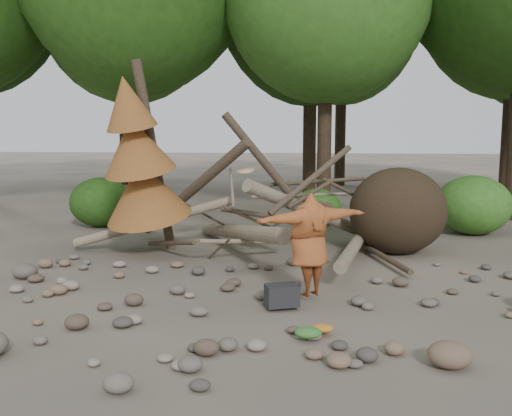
# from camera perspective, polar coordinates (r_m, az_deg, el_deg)

# --- Properties ---
(ground) EXTENTS (120.00, 120.00, 0.00)m
(ground) POSITION_cam_1_polar(r_m,az_deg,el_deg) (9.25, 1.34, -9.94)
(ground) COLOR #514C44
(ground) RESTS_ON ground
(deadfall_pile) EXTENTS (8.55, 5.24, 3.30)m
(deadfall_pile) POSITION_cam_1_polar(r_m,az_deg,el_deg) (13.22, 11.55, -0.45)
(deadfall_pile) COLOR #332619
(deadfall_pile) RESTS_ON ground
(dead_conifer) EXTENTS (2.06, 2.16, 4.35)m
(dead_conifer) POSITION_cam_1_polar(r_m,az_deg,el_deg) (12.75, -11.57, 4.49)
(dead_conifer) COLOR #4C3F30
(dead_conifer) RESTS_ON ground
(bush_left) EXTENTS (1.80, 1.80, 1.44)m
(bush_left) POSITION_cam_1_polar(r_m,az_deg,el_deg) (17.26, -15.24, 0.58)
(bush_left) COLOR #255015
(bush_left) RESTS_ON ground
(bush_mid) EXTENTS (1.40, 1.40, 1.12)m
(bush_mid) POSITION_cam_1_polar(r_m,az_deg,el_deg) (16.74, 6.14, 0.04)
(bush_mid) COLOR #31661D
(bush_mid) RESTS_ON ground
(bush_right) EXTENTS (2.00, 2.00, 1.60)m
(bush_right) POSITION_cam_1_polar(r_m,az_deg,el_deg) (16.49, 20.93, 0.28)
(bush_right) COLOR #3D7925
(bush_right) RESTS_ON ground
(frisbee_thrower) EXTENTS (2.29, 1.64, 2.15)m
(frisbee_thrower) POSITION_cam_1_polar(r_m,az_deg,el_deg) (9.47, 5.35, -3.67)
(frisbee_thrower) COLOR #984B22
(frisbee_thrower) RESTS_ON ground
(backpack) EXTENTS (0.59, 0.48, 0.34)m
(backpack) POSITION_cam_1_polar(r_m,az_deg,el_deg) (9.14, 2.60, -9.06)
(backpack) COLOR black
(backpack) RESTS_ON ground
(cloth_green) EXTENTS (0.37, 0.31, 0.14)m
(cloth_green) POSITION_cam_1_polar(r_m,az_deg,el_deg) (7.89, 5.23, -12.63)
(cloth_green) COLOR #37702C
(cloth_green) RESTS_ON ground
(cloth_orange) EXTENTS (0.30, 0.25, 0.11)m
(cloth_orange) POSITION_cam_1_polar(r_m,az_deg,el_deg) (8.12, 6.68, -12.17)
(cloth_orange) COLOR #C07120
(cloth_orange) RESTS_ON ground
(boulder_front_right) EXTENTS (0.53, 0.48, 0.32)m
(boulder_front_right) POSITION_cam_1_polar(r_m,az_deg,el_deg) (7.40, 18.81, -13.71)
(boulder_front_right) COLOR brown
(boulder_front_right) RESTS_ON ground
(boulder_mid_left) EXTENTS (0.49, 0.44, 0.29)m
(boulder_mid_left) POSITION_cam_1_polar(r_m,az_deg,el_deg) (11.80, -22.11, -5.86)
(boulder_mid_left) COLOR #5C554D
(boulder_mid_left) RESTS_ON ground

